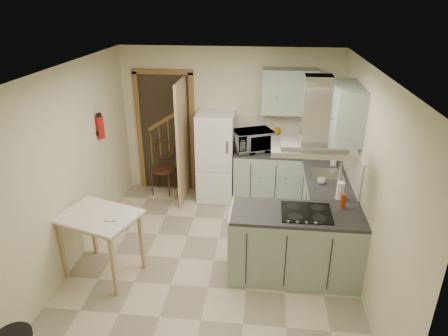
# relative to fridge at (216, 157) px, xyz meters

# --- Properties ---
(floor) EXTENTS (4.20, 4.20, 0.00)m
(floor) POSITION_rel_fridge_xyz_m (0.20, -1.80, -0.75)
(floor) COLOR beige
(floor) RESTS_ON ground
(ceiling) EXTENTS (4.20, 4.20, 0.00)m
(ceiling) POSITION_rel_fridge_xyz_m (0.20, -1.80, 1.75)
(ceiling) COLOR silver
(ceiling) RESTS_ON back_wall
(back_wall) EXTENTS (3.60, 0.00, 3.60)m
(back_wall) POSITION_rel_fridge_xyz_m (0.20, 0.30, 0.50)
(back_wall) COLOR beige
(back_wall) RESTS_ON floor
(left_wall) EXTENTS (0.00, 4.20, 4.20)m
(left_wall) POSITION_rel_fridge_xyz_m (-1.60, -1.80, 0.50)
(left_wall) COLOR beige
(left_wall) RESTS_ON floor
(right_wall) EXTENTS (0.00, 4.20, 4.20)m
(right_wall) POSITION_rel_fridge_xyz_m (2.00, -1.80, 0.50)
(right_wall) COLOR beige
(right_wall) RESTS_ON floor
(doorway) EXTENTS (1.10, 0.12, 2.10)m
(doorway) POSITION_rel_fridge_xyz_m (-0.90, 0.27, 0.30)
(doorway) COLOR brown
(doorway) RESTS_ON floor
(fridge) EXTENTS (0.60, 0.60, 1.50)m
(fridge) POSITION_rel_fridge_xyz_m (0.00, 0.00, 0.00)
(fridge) COLOR white
(fridge) RESTS_ON floor
(counter_back) EXTENTS (1.08, 0.60, 0.90)m
(counter_back) POSITION_rel_fridge_xyz_m (0.86, 0.00, -0.30)
(counter_back) COLOR #9EB2A0
(counter_back) RESTS_ON floor
(counter_right) EXTENTS (0.60, 1.95, 0.90)m
(counter_right) POSITION_rel_fridge_xyz_m (1.70, -0.68, -0.30)
(counter_right) COLOR #9EB2A0
(counter_right) RESTS_ON floor
(splashback) EXTENTS (1.68, 0.02, 0.50)m
(splashback) POSITION_rel_fridge_xyz_m (1.16, 0.29, 0.40)
(splashback) COLOR beige
(splashback) RESTS_ON counter_back
(wall_cabinet_back) EXTENTS (0.85, 0.35, 0.70)m
(wall_cabinet_back) POSITION_rel_fridge_xyz_m (1.15, 0.12, 1.10)
(wall_cabinet_back) COLOR #9EB2A0
(wall_cabinet_back) RESTS_ON back_wall
(wall_cabinet_right) EXTENTS (0.35, 0.90, 0.70)m
(wall_cabinet_right) POSITION_rel_fridge_xyz_m (1.82, -0.95, 1.10)
(wall_cabinet_right) COLOR #9EB2A0
(wall_cabinet_right) RESTS_ON right_wall
(peninsula) EXTENTS (1.55, 0.65, 0.90)m
(peninsula) POSITION_rel_fridge_xyz_m (1.22, -1.98, -0.30)
(peninsula) COLOR #9EB2A0
(peninsula) RESTS_ON floor
(hob) EXTENTS (0.58, 0.50, 0.01)m
(hob) POSITION_rel_fridge_xyz_m (1.32, -1.98, 0.16)
(hob) COLOR black
(hob) RESTS_ON peninsula
(extractor_hood) EXTENTS (0.90, 0.55, 0.10)m
(extractor_hood) POSITION_rel_fridge_xyz_m (1.32, -1.98, 0.97)
(extractor_hood) COLOR silver
(extractor_hood) RESTS_ON ceiling
(sink) EXTENTS (0.45, 0.40, 0.01)m
(sink) POSITION_rel_fridge_xyz_m (1.70, -0.85, 0.16)
(sink) COLOR silver
(sink) RESTS_ON counter_right
(fire_extinguisher) EXTENTS (0.10, 0.10, 0.32)m
(fire_extinguisher) POSITION_rel_fridge_xyz_m (-1.54, -0.90, 0.75)
(fire_extinguisher) COLOR #B2140F
(fire_extinguisher) RESTS_ON left_wall
(drop_leaf_table) EXTENTS (1.06, 0.91, 0.84)m
(drop_leaf_table) POSITION_rel_fridge_xyz_m (-1.13, -2.19, -0.33)
(drop_leaf_table) COLOR tan
(drop_leaf_table) RESTS_ON floor
(bentwood_chair) EXTENTS (0.42, 0.42, 0.86)m
(bentwood_chair) POSITION_rel_fridge_xyz_m (-0.95, 0.08, -0.32)
(bentwood_chair) COLOR #462D17
(bentwood_chair) RESTS_ON floor
(microwave) EXTENTS (0.73, 0.63, 0.34)m
(microwave) POSITION_rel_fridge_xyz_m (0.61, -0.02, 0.32)
(microwave) COLOR black
(microwave) RESTS_ON counter_back
(kettle) EXTENTS (0.16, 0.16, 0.20)m
(kettle) POSITION_rel_fridge_xyz_m (1.34, -0.03, 0.25)
(kettle) COLOR white
(kettle) RESTS_ON counter_back
(cereal_box) EXTENTS (0.14, 0.23, 0.32)m
(cereal_box) POSITION_rel_fridge_xyz_m (0.99, 0.16, 0.31)
(cereal_box) COLOR orange
(cereal_box) RESTS_ON counter_back
(soap_bottle) EXTENTS (0.08, 0.08, 0.17)m
(soap_bottle) POSITION_rel_fridge_xyz_m (1.83, -0.50, 0.23)
(soap_bottle) COLOR #9FA0AA
(soap_bottle) RESTS_ON counter_right
(paper_towel) EXTENTS (0.09, 0.09, 0.24)m
(paper_towel) POSITION_rel_fridge_xyz_m (1.76, -1.57, 0.27)
(paper_towel) COLOR white
(paper_towel) RESTS_ON counter_right
(cup) EXTENTS (0.12, 0.12, 0.08)m
(cup) POSITION_rel_fridge_xyz_m (1.58, -1.17, 0.19)
(cup) COLOR silver
(cup) RESTS_ON counter_right
(red_bottle) EXTENTS (0.07, 0.07, 0.18)m
(red_bottle) POSITION_rel_fridge_xyz_m (1.76, -1.80, 0.24)
(red_bottle) COLOR #B33A0F
(red_bottle) RESTS_ON peninsula
(book) EXTENTS (0.16, 0.21, 0.09)m
(book) POSITION_rel_fridge_xyz_m (-1.01, -2.23, 0.14)
(book) COLOR brown
(book) RESTS_ON drop_leaf_table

